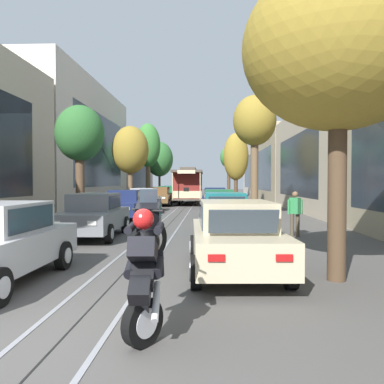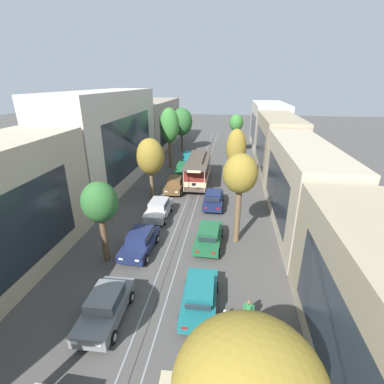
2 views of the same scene
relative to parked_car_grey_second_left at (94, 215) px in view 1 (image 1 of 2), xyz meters
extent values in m
plane|color=#4C4947|center=(2.29, 16.19, -0.80)|extent=(160.00, 160.00, 0.00)
cube|color=gray|center=(1.76, 20.45, -0.79)|extent=(0.08, 70.62, 0.01)
cube|color=gray|center=(2.82, 20.45, -0.79)|extent=(0.08, 70.62, 0.01)
cube|color=black|center=(2.29, 20.45, -0.80)|extent=(0.03, 70.62, 0.01)
cube|color=beige|center=(-8.19, 20.45, 4.53)|extent=(5.51, 20.57, 10.65)
cube|color=#2D3842|center=(-5.46, 20.45, 3.99)|extent=(0.04, 14.61, 6.39)
cube|color=gray|center=(-8.29, 41.33, 3.34)|extent=(5.71, 20.57, 8.27)
cube|color=#2D3842|center=(-5.46, 41.33, 2.92)|extent=(0.04, 14.61, 4.96)
cube|color=#BCAD93|center=(12.03, 12.62, 2.66)|extent=(4.04, 15.36, 6.92)
cube|color=#2D3842|center=(10.03, 12.62, 2.32)|extent=(0.04, 10.96, 4.15)
cube|color=tan|center=(12.26, 28.28, 2.90)|extent=(4.51, 15.36, 7.39)
cube|color=#2D3842|center=(10.03, 28.28, 2.53)|extent=(0.04, 10.96, 4.43)
cube|color=beige|center=(12.81, 43.93, 3.15)|extent=(5.59, 15.36, 7.91)
cube|color=#2D3842|center=(10.03, 43.93, 2.76)|extent=(0.04, 10.96, 4.74)
cube|color=#2D3842|center=(-0.05, -5.05, 0.46)|extent=(1.30, 0.21, 0.45)
cube|color=#2D3842|center=(0.69, -6.24, 0.48)|extent=(0.05, 1.81, 0.47)
cube|color=#B21414|center=(0.52, -4.23, -0.05)|extent=(0.28, 0.04, 0.12)
cube|color=#B21414|center=(-0.59, -4.22, -0.05)|extent=(0.28, 0.04, 0.12)
cylinder|color=silver|center=(0.91, -7.73, -0.48)|extent=(0.02, 0.35, 0.35)
cylinder|color=black|center=(0.83, -5.06, -0.48)|extent=(0.21, 0.64, 0.64)
cylinder|color=silver|center=(0.94, -5.06, -0.48)|extent=(0.02, 0.35, 0.35)
cube|color=slate|center=(0.00, -0.04, -0.15)|extent=(1.90, 4.34, 0.66)
cube|color=slate|center=(0.00, 0.11, 0.48)|extent=(1.52, 2.10, 0.60)
cube|color=#2D3842|center=(0.02, -0.73, 0.46)|extent=(1.34, 0.25, 0.47)
cube|color=#2D3842|center=(-0.03, 1.29, 0.46)|extent=(1.30, 0.23, 0.45)
cube|color=#2D3842|center=(0.75, 0.13, 0.48)|extent=(0.07, 1.81, 0.47)
cube|color=#2D3842|center=(-0.75, 0.09, 0.48)|extent=(0.07, 1.81, 0.47)
cube|color=white|center=(0.61, -2.19, -0.05)|extent=(0.28, 0.05, 0.14)
cube|color=#B21414|center=(0.51, 2.13, -0.05)|extent=(0.28, 0.05, 0.12)
cube|color=white|center=(-0.51, -2.21, -0.05)|extent=(0.28, 0.05, 0.14)
cube|color=#B21414|center=(-0.61, 2.11, -0.05)|extent=(0.28, 0.05, 0.12)
cylinder|color=black|center=(0.91, -1.35, -0.48)|extent=(0.22, 0.64, 0.64)
cylinder|color=silver|center=(1.02, -1.35, -0.48)|extent=(0.03, 0.35, 0.35)
cylinder|color=black|center=(-0.85, -1.39, -0.48)|extent=(0.22, 0.64, 0.64)
cylinder|color=silver|center=(-0.96, -1.40, -0.48)|extent=(0.03, 0.35, 0.35)
cylinder|color=black|center=(0.85, 1.31, -0.48)|extent=(0.22, 0.64, 0.64)
cylinder|color=silver|center=(0.96, 1.32, -0.48)|extent=(0.03, 0.35, 0.35)
cylinder|color=black|center=(-0.91, 1.27, -0.48)|extent=(0.22, 0.64, 0.64)
cylinder|color=silver|center=(-1.02, 1.27, -0.48)|extent=(0.03, 0.35, 0.35)
cube|color=#19234C|center=(-0.17, 6.27, -0.15)|extent=(1.92, 4.35, 0.66)
cube|color=#19234C|center=(-0.17, 6.42, 0.48)|extent=(1.53, 2.10, 0.60)
cube|color=#2D3842|center=(-0.19, 5.58, 0.46)|extent=(1.34, 0.26, 0.47)
cube|color=#2D3842|center=(-0.14, 7.60, 0.46)|extent=(1.30, 0.23, 0.45)
cube|color=#2D3842|center=(0.58, 6.40, 0.48)|extent=(0.08, 1.81, 0.47)
cube|color=#2D3842|center=(-0.92, 6.44, 0.48)|extent=(0.08, 1.81, 0.47)
cube|color=white|center=(0.33, 4.10, -0.05)|extent=(0.28, 0.05, 0.14)
cube|color=#B21414|center=(0.44, 8.42, -0.05)|extent=(0.28, 0.05, 0.12)
cube|color=white|center=(-0.79, 4.13, -0.05)|extent=(0.28, 0.05, 0.14)
cube|color=#B21414|center=(-0.67, 8.45, -0.05)|extent=(0.28, 0.05, 0.12)
cylinder|color=black|center=(0.67, 4.92, -0.48)|extent=(0.22, 0.65, 0.64)
cylinder|color=silver|center=(0.78, 4.91, -0.48)|extent=(0.03, 0.35, 0.35)
cylinder|color=black|center=(-1.09, 4.96, -0.48)|extent=(0.22, 0.65, 0.64)
cylinder|color=silver|center=(-1.20, 4.97, -0.48)|extent=(0.03, 0.35, 0.35)
cylinder|color=black|center=(0.74, 7.58, -0.48)|extent=(0.22, 0.65, 0.64)
cylinder|color=silver|center=(0.85, 7.58, -0.48)|extent=(0.03, 0.35, 0.35)
cylinder|color=black|center=(-1.02, 7.63, -0.48)|extent=(0.22, 0.65, 0.64)
cylinder|color=silver|center=(-1.13, 7.63, -0.48)|extent=(0.03, 0.35, 0.35)
cube|color=#B7B7BC|center=(-0.20, 11.90, -0.15)|extent=(1.84, 4.32, 0.66)
cube|color=#B7B7BC|center=(-0.20, 12.05, 0.48)|extent=(1.50, 2.08, 0.60)
cube|color=#2D3842|center=(-0.21, 11.22, 0.46)|extent=(1.33, 0.24, 0.47)
cube|color=#2D3842|center=(-0.19, 13.24, 0.46)|extent=(1.30, 0.21, 0.45)
cube|color=#2D3842|center=(0.55, 12.05, 0.48)|extent=(0.05, 1.81, 0.47)
cube|color=#2D3842|center=(-0.95, 12.06, 0.48)|extent=(0.05, 1.81, 0.47)
cube|color=white|center=(0.33, 9.74, -0.05)|extent=(0.28, 0.04, 0.14)
cube|color=#B21414|center=(0.38, 14.06, -0.05)|extent=(0.28, 0.04, 0.12)
cube|color=white|center=(-0.78, 9.75, -0.05)|extent=(0.28, 0.04, 0.14)
cube|color=#B21414|center=(-0.74, 14.07, -0.05)|extent=(0.28, 0.04, 0.12)
cylinder|color=black|center=(0.66, 10.56, -0.48)|extent=(0.21, 0.64, 0.64)
cylinder|color=silver|center=(0.77, 10.56, -0.48)|extent=(0.02, 0.35, 0.35)
cylinder|color=black|center=(-1.10, 10.58, -0.48)|extent=(0.21, 0.64, 0.64)
cylinder|color=silver|center=(-1.21, 10.58, -0.48)|extent=(0.02, 0.35, 0.35)
cylinder|color=black|center=(0.69, 13.23, -0.48)|extent=(0.21, 0.64, 0.64)
cylinder|color=silver|center=(0.80, 13.23, -0.48)|extent=(0.02, 0.35, 0.35)
cylinder|color=black|center=(-1.07, 13.25, -0.48)|extent=(0.21, 0.64, 0.64)
cylinder|color=silver|center=(-1.18, 13.25, -0.48)|extent=(0.02, 0.35, 0.35)
cube|color=brown|center=(0.01, 18.47, -0.15)|extent=(1.88, 4.33, 0.66)
cube|color=brown|center=(0.00, 18.62, 0.48)|extent=(1.52, 2.09, 0.60)
cube|color=#2D3842|center=(0.02, 17.78, 0.46)|extent=(1.34, 0.25, 0.47)
cube|color=#2D3842|center=(-0.02, 19.80, 0.46)|extent=(1.30, 0.22, 0.45)
cube|color=#2D3842|center=(0.75, 18.63, 0.48)|extent=(0.07, 1.81, 0.47)
cube|color=#2D3842|center=(-0.75, 18.60, 0.48)|extent=(0.07, 1.81, 0.47)
cube|color=white|center=(0.61, 16.32, -0.05)|extent=(0.28, 0.05, 0.14)
cube|color=#B21414|center=(0.52, 20.64, -0.05)|extent=(0.28, 0.05, 0.12)
cube|color=white|center=(-0.51, 16.29, -0.05)|extent=(0.28, 0.05, 0.14)
cube|color=#B21414|center=(-0.60, 20.61, -0.05)|extent=(0.28, 0.05, 0.12)
cylinder|color=black|center=(0.91, 17.15, -0.48)|extent=(0.21, 0.64, 0.64)
cylinder|color=silver|center=(1.02, 17.15, -0.48)|extent=(0.03, 0.35, 0.35)
cylinder|color=black|center=(-0.85, 17.12, -0.48)|extent=(0.21, 0.64, 0.64)
cylinder|color=silver|center=(-0.96, 17.11, -0.48)|extent=(0.03, 0.35, 0.35)
cylinder|color=black|center=(0.86, 19.82, -0.48)|extent=(0.21, 0.64, 0.64)
cylinder|color=silver|center=(0.97, 19.82, -0.48)|extent=(0.03, 0.35, 0.35)
cylinder|color=black|center=(-0.90, 19.78, -0.48)|extent=(0.21, 0.64, 0.64)
cylinder|color=silver|center=(-1.01, 19.78, -0.48)|extent=(0.03, 0.35, 0.35)
cube|color=#1E6038|center=(-0.03, 24.40, -0.15)|extent=(1.82, 4.31, 0.66)
cube|color=#1E6038|center=(-0.03, 24.55, 0.48)|extent=(1.49, 2.07, 0.60)
cube|color=#2D3842|center=(-0.04, 23.71, 0.46)|extent=(1.33, 0.23, 0.47)
cube|color=#2D3842|center=(-0.03, 25.73, 0.46)|extent=(1.30, 0.21, 0.45)
cube|color=#2D3842|center=(0.72, 24.54, 0.48)|extent=(0.04, 1.81, 0.47)
cube|color=#2D3842|center=(-0.78, 24.55, 0.48)|extent=(0.04, 1.81, 0.47)
cube|color=white|center=(0.51, 22.23, -0.05)|extent=(0.28, 0.04, 0.14)
cube|color=#B21414|center=(0.54, 26.55, -0.05)|extent=(0.28, 0.04, 0.12)
cube|color=white|center=(-0.60, 22.24, -0.05)|extent=(0.28, 0.04, 0.14)
cube|color=#B21414|center=(-0.58, 26.56, -0.05)|extent=(0.28, 0.04, 0.12)
cylinder|color=black|center=(0.84, 23.06, -0.48)|extent=(0.20, 0.64, 0.64)
cylinder|color=silver|center=(0.95, 23.06, -0.48)|extent=(0.02, 0.35, 0.35)
cylinder|color=black|center=(-0.92, 23.07, -0.48)|extent=(0.20, 0.64, 0.64)
cylinder|color=silver|center=(-1.03, 23.07, -0.48)|extent=(0.02, 0.35, 0.35)
cylinder|color=black|center=(0.85, 25.72, -0.48)|extent=(0.20, 0.64, 0.64)
cylinder|color=silver|center=(0.96, 25.72, -0.48)|extent=(0.02, 0.35, 0.35)
cylinder|color=black|center=(-0.91, 25.73, -0.48)|extent=(0.20, 0.64, 0.64)
cylinder|color=silver|center=(-1.02, 25.74, -0.48)|extent=(0.02, 0.35, 0.35)
cube|color=#196B70|center=(-0.20, 30.49, -0.15)|extent=(1.94, 4.36, 0.66)
cube|color=#196B70|center=(-0.20, 30.64, 0.48)|extent=(1.54, 2.11, 0.60)
cube|color=#2D3842|center=(-0.18, 29.80, 0.46)|extent=(1.34, 0.27, 0.47)
cube|color=#2D3842|center=(-0.24, 31.82, 0.46)|extent=(1.30, 0.24, 0.45)
cube|color=#2D3842|center=(0.54, 30.67, 0.48)|extent=(0.09, 1.81, 0.47)
cube|color=#2D3842|center=(-0.95, 30.62, 0.48)|extent=(0.09, 1.81, 0.47)
cube|color=white|center=(0.43, 28.35, -0.05)|extent=(0.28, 0.05, 0.14)
cube|color=#B21414|center=(0.29, 32.67, -0.05)|extent=(0.28, 0.05, 0.12)
cube|color=white|center=(-0.69, 28.31, -0.05)|extent=(0.28, 0.05, 0.14)
cube|color=#B21414|center=(-0.83, 32.63, -0.05)|extent=(0.28, 0.05, 0.12)
cylinder|color=black|center=(0.72, 29.19, -0.48)|extent=(0.22, 0.65, 0.64)
cylinder|color=silver|center=(0.83, 29.19, -0.48)|extent=(0.03, 0.35, 0.35)
cylinder|color=black|center=(-1.04, 29.13, -0.48)|extent=(0.22, 0.65, 0.64)
cylinder|color=silver|center=(-1.15, 29.13, -0.48)|extent=(0.03, 0.35, 0.35)
cylinder|color=black|center=(0.64, 31.85, -0.48)|extent=(0.22, 0.65, 0.64)
cylinder|color=silver|center=(0.75, 31.86, -0.48)|extent=(0.03, 0.35, 0.35)
cylinder|color=black|center=(-1.12, 31.79, -0.48)|extent=(0.22, 0.65, 0.64)
cylinder|color=silver|center=(-1.23, 31.79, -0.48)|extent=(0.03, 0.35, 0.35)
cube|color=#C1B28E|center=(4.72, -5.18, -0.15)|extent=(2.01, 4.38, 0.66)
cube|color=#C1B28E|center=(4.73, -5.33, 0.48)|extent=(1.57, 2.13, 0.60)
cube|color=#2D3842|center=(4.69, -4.49, 0.46)|extent=(1.34, 0.29, 0.47)
cube|color=#2D3842|center=(4.79, -6.51, 0.46)|extent=(1.30, 0.26, 0.45)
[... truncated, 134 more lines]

